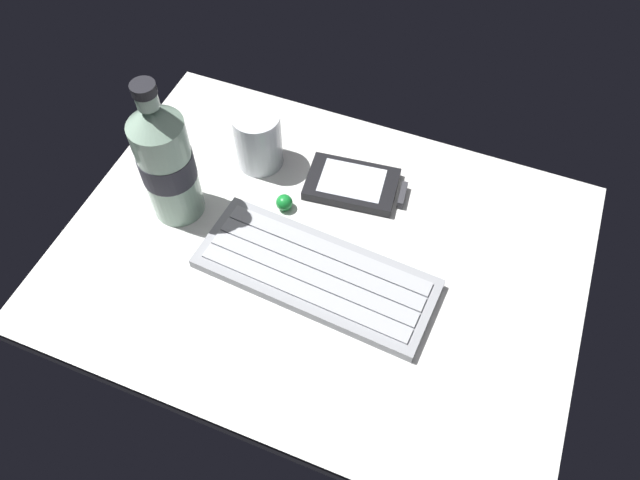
{
  "coord_description": "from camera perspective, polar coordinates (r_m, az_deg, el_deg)",
  "views": [
    {
      "loc": [
        15.36,
        -38.59,
        63.39
      ],
      "look_at": [
        0.0,
        0.0,
        3.0
      ],
      "focal_mm": 34.08,
      "sensor_mm": 36.0,
      "label": 1
    }
  ],
  "objects": [
    {
      "name": "water_bottle",
      "position": [
        0.76,
        -14.14,
        7.4
      ],
      "size": [
        6.73,
        6.73,
        20.8
      ],
      "color": "#9EC1A8",
      "rests_on": "ground_plane"
    },
    {
      "name": "keyboard",
      "position": [
        0.73,
        -0.4,
        -3.12
      ],
      "size": [
        29.72,
        13.07,
        1.7
      ],
      "color": "#93969B",
      "rests_on": "ground_plane"
    },
    {
      "name": "handheld_device",
      "position": [
        0.82,
        3.44,
        5.15
      ],
      "size": [
        13.38,
        8.95,
        1.5
      ],
      "color": "black",
      "rests_on": "ground_plane"
    },
    {
      "name": "juice_cup",
      "position": [
        0.83,
        -5.82,
        9.23
      ],
      "size": [
        6.4,
        6.4,
        8.5
      ],
      "color": "silver",
      "rests_on": "ground_plane"
    },
    {
      "name": "trackball_mouse",
      "position": [
        0.79,
        -3.37,
        3.53
      ],
      "size": [
        2.2,
        2.2,
        2.2
      ],
      "primitive_type": "sphere",
      "color": "#198C33",
      "rests_on": "ground_plane"
    },
    {
      "name": "ground_plane",
      "position": [
        0.76,
        -0.06,
        -1.82
      ],
      "size": [
        64.0,
        48.0,
        2.8
      ],
      "color": "silver"
    }
  ]
}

